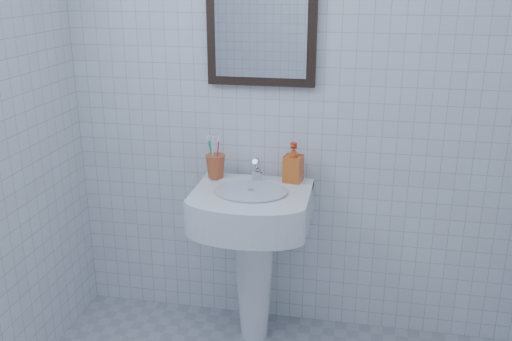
# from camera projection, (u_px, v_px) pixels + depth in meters

# --- Properties ---
(wall_back) EXTENTS (2.20, 0.02, 2.50)m
(wall_back) POSITION_uv_depth(u_px,v_px,m) (294.00, 84.00, 2.63)
(wall_back) COLOR silver
(wall_back) RESTS_ON ground
(washbasin) EXTENTS (0.53, 0.39, 0.81)m
(washbasin) POSITION_uv_depth(u_px,v_px,m) (253.00, 239.00, 2.69)
(washbasin) COLOR white
(washbasin) RESTS_ON ground
(faucet) EXTENTS (0.05, 0.11, 0.12)m
(faucet) POSITION_uv_depth(u_px,v_px,m) (257.00, 171.00, 2.68)
(faucet) COLOR silver
(faucet) RESTS_ON washbasin
(toothbrush_cup) EXTENTS (0.12, 0.12, 0.11)m
(toothbrush_cup) POSITION_uv_depth(u_px,v_px,m) (216.00, 166.00, 2.71)
(toothbrush_cup) COLOR #B34F2B
(toothbrush_cup) RESTS_ON washbasin
(soap_dispenser) EXTENTS (0.10, 0.10, 0.19)m
(soap_dispenser) POSITION_uv_depth(u_px,v_px,m) (293.00, 162.00, 2.65)
(soap_dispenser) COLOR #D84915
(soap_dispenser) RESTS_ON washbasin
(wall_mirror) EXTENTS (0.50, 0.04, 0.62)m
(wall_mirror) POSITION_uv_depth(u_px,v_px,m) (261.00, 16.00, 2.54)
(wall_mirror) COLOR black
(wall_mirror) RESTS_ON wall_back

